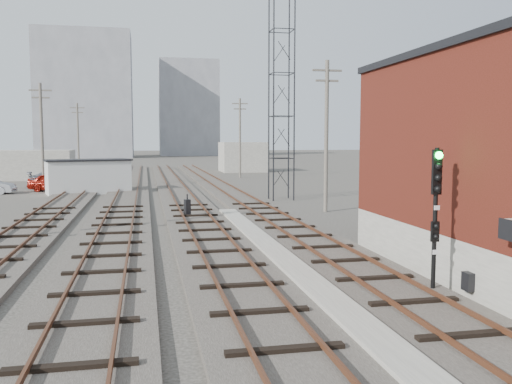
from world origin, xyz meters
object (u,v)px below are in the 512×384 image
object	(u,v)px
switch_stand	(187,208)
car_grey	(58,179)
car_red	(56,182)
site_trailer	(88,176)
signal_mast	(436,209)

from	to	relation	value
switch_stand	car_grey	bearing A→B (deg)	94.93
switch_stand	car_red	size ratio (longest dim) A/B	0.28
site_trailer	switch_stand	bearing A→B (deg)	-82.46
car_grey	switch_stand	bearing A→B (deg)	-163.60
signal_mast	switch_stand	size ratio (longest dim) A/B	3.23
site_trailer	car_grey	distance (m)	7.49
switch_stand	site_trailer	world-z (taller)	site_trailer
switch_stand	car_grey	size ratio (longest dim) A/B	0.25
signal_mast	site_trailer	xyz separation A→B (m)	(-12.33, 31.92, -1.03)
switch_stand	site_trailer	size ratio (longest dim) A/B	0.18
switch_stand	site_trailer	bearing A→B (deg)	93.77
site_trailer	car_red	world-z (taller)	site_trailer
site_trailer	car_red	xyz separation A→B (m)	(-2.93, 2.56, -0.63)
site_trailer	signal_mast	bearing A→B (deg)	-84.36
signal_mast	car_red	xyz separation A→B (m)	(-15.26, 34.47, -1.67)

